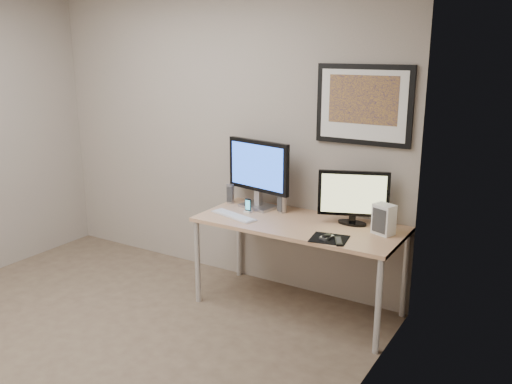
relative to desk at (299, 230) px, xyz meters
The scene contains 14 objects.
floor 1.81m from the desk, 126.53° to the right, with size 3.60×3.60×0.00m, color brown.
room 1.66m from the desk, 137.99° to the right, with size 3.60×3.60×3.60m.
desk is the anchor object (origin of this frame).
framed_art 1.07m from the desk, 43.46° to the left, with size 0.75×0.04×0.60m.
monitor_large 0.64m from the desk, 159.67° to the left, with size 0.62×0.25×0.57m.
monitor_tv 0.50m from the desk, 24.31° to the left, with size 0.51×0.22×0.42m.
speaker_left 0.79m from the desk, 166.93° to the left, with size 0.07×0.07×0.16m, color #A5A5A9.
speaker_right 0.32m from the desk, 145.47° to the left, with size 0.07×0.07×0.17m, color #A5A5A9.
phone_dock 0.49m from the desk, behind, with size 0.05×0.05×0.12m, color black.
keyboard 0.54m from the desk, 164.84° to the right, with size 0.44×0.12×0.02m, color silver.
mousepad 0.42m from the desk, 32.75° to the right, with size 0.26×0.23×0.00m, color black.
mouse 0.42m from the desk, 35.31° to the right, with size 0.06×0.10×0.03m, color black.
remote 0.51m from the desk, 30.81° to the right, with size 0.04×0.16×0.02m, color black.
fan_unit 0.67m from the desk, ahead, with size 0.15×0.11×0.22m, color silver.
Camera 1 is at (2.77, -2.23, 2.04)m, focal length 38.00 mm.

